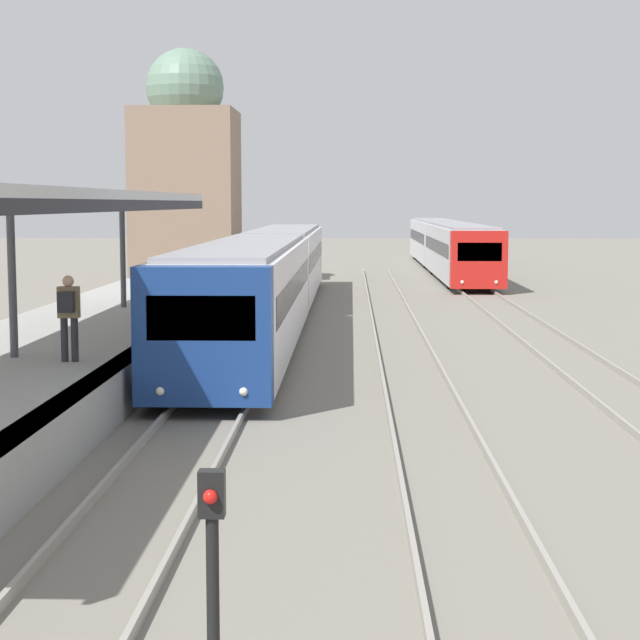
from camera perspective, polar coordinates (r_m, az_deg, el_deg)
platform_canopy at (r=21.83m, az=-16.12°, el=6.40°), size 4.00×25.60×3.31m
person_on_platform at (r=21.04m, az=-13.27°, el=0.48°), size 0.40×0.40×1.66m
train_near at (r=36.34m, az=-2.66°, el=2.53°), size 2.58×33.71×2.97m
train_far at (r=63.52m, az=6.75°, el=4.06°), size 2.49×32.79×2.92m
signal_post_near at (r=8.39m, az=-5.75°, el=-13.12°), size 0.20×0.21×2.01m
distant_domed_building at (r=54.25m, az=-7.15°, el=7.72°), size 5.03×5.03×11.63m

